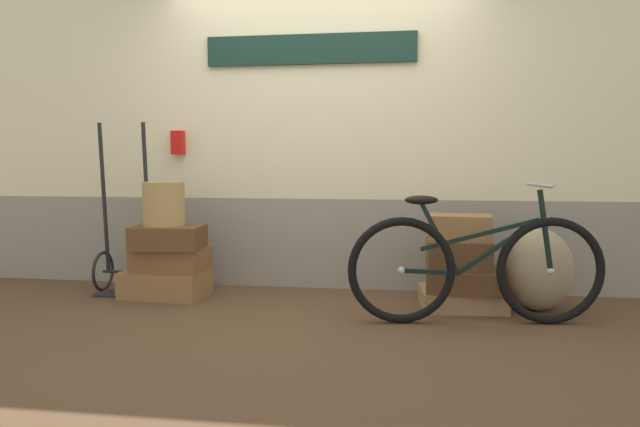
% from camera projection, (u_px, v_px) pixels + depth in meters
% --- Properties ---
extents(ground, '(9.70, 5.20, 0.06)m').
position_uv_depth(ground, '(304.00, 315.00, 4.12)').
color(ground, '#513823').
extents(station_building, '(7.70, 0.74, 2.62)m').
position_uv_depth(station_building, '(322.00, 133.00, 4.83)').
color(station_building, gray).
rests_on(station_building, ground).
extents(suitcase_0, '(0.67, 0.45, 0.21)m').
position_uv_depth(suitcase_0, '(166.00, 284.00, 4.53)').
color(suitcase_0, olive).
rests_on(suitcase_0, ground).
extents(suitcase_1, '(0.56, 0.39, 0.19)m').
position_uv_depth(suitcase_1, '(171.00, 259.00, 4.50)').
color(suitcase_1, brown).
rests_on(suitcase_1, suitcase_0).
extents(suitcase_2, '(0.55, 0.40, 0.18)m').
position_uv_depth(suitcase_2, '(168.00, 237.00, 4.43)').
color(suitcase_2, brown).
rests_on(suitcase_2, suitcase_1).
extents(suitcase_3, '(0.62, 0.50, 0.14)m').
position_uv_depth(suitcase_3, '(462.00, 298.00, 4.20)').
color(suitcase_3, '#9E754C').
rests_on(suitcase_3, ground).
extents(suitcase_4, '(0.54, 0.45, 0.16)m').
position_uv_depth(suitcase_4, '(463.00, 280.00, 4.14)').
color(suitcase_4, brown).
rests_on(suitcase_4, suitcase_3).
extents(suitcase_5, '(0.45, 0.36, 0.21)m').
position_uv_depth(suitcase_5, '(458.00, 254.00, 4.14)').
color(suitcase_5, brown).
rests_on(suitcase_5, suitcase_4).
extents(suitcase_6, '(0.48, 0.36, 0.18)m').
position_uv_depth(suitcase_6, '(460.00, 227.00, 4.14)').
color(suitcase_6, olive).
rests_on(suitcase_6, suitcase_5).
extents(wicker_basket, '(0.32, 0.32, 0.34)m').
position_uv_depth(wicker_basket, '(164.00, 204.00, 4.44)').
color(wicker_basket, '#A8844C').
rests_on(wicker_basket, suitcase_2).
extents(luggage_trolley, '(0.46, 0.39, 1.38)m').
position_uv_depth(luggage_trolley, '(126.00, 257.00, 4.67)').
color(luggage_trolley, black).
rests_on(luggage_trolley, ground).
extents(burlap_sack, '(0.48, 0.41, 0.59)m').
position_uv_depth(burlap_sack, '(538.00, 270.00, 4.11)').
color(burlap_sack, '#9E8966').
rests_on(burlap_sack, ground).
extents(bicycle, '(1.68, 0.46, 0.93)m').
position_uv_depth(bicycle, '(475.00, 268.00, 3.76)').
color(bicycle, black).
rests_on(bicycle, ground).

